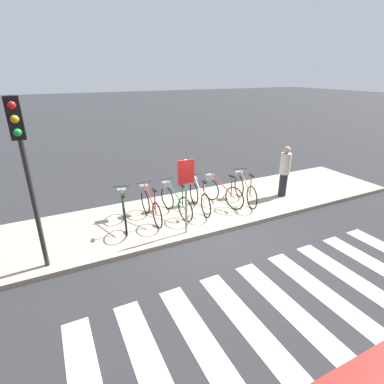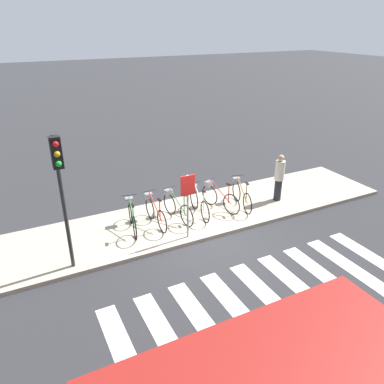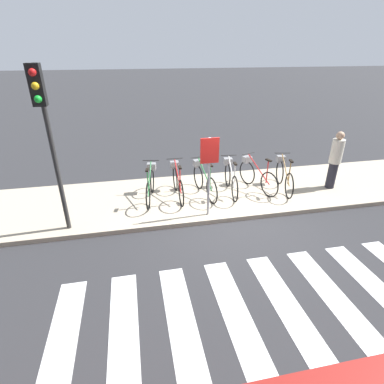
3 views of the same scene
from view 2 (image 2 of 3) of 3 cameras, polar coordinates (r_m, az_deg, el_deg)
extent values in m
plane|color=#2D2D30|center=(11.38, 2.74, -7.31)|extent=(120.00, 120.00, 0.00)
cube|color=#B7A88E|center=(12.47, -0.56, -3.90)|extent=(14.63, 2.94, 0.12)
cube|color=silver|center=(8.24, 23.72, -25.00)|extent=(0.45, 8.00, 0.01)
torus|color=black|center=(11.13, -8.71, -5.48)|extent=(0.17, 0.72, 0.73)
torus|color=black|center=(12.01, -9.39, -3.15)|extent=(0.17, 0.72, 0.73)
cylinder|color=#267238|center=(11.43, -9.16, -2.98)|extent=(0.22, 1.01, 0.62)
cylinder|color=#267238|center=(11.09, -8.92, -3.66)|extent=(0.04, 0.04, 0.66)
cube|color=black|center=(10.93, -9.04, -2.05)|extent=(0.11, 0.21, 0.04)
cylinder|color=#262626|center=(11.74, -9.59, -0.48)|extent=(0.46, 0.11, 0.02)
cube|color=gray|center=(11.87, -9.56, -1.27)|extent=(0.27, 0.24, 0.18)
torus|color=black|center=(11.38, -4.59, -4.53)|extent=(0.04, 0.73, 0.73)
torus|color=black|center=(12.21, -6.43, -2.47)|extent=(0.04, 0.73, 0.73)
cylinder|color=red|center=(11.66, -5.60, -2.19)|extent=(0.04, 1.02, 0.62)
cylinder|color=red|center=(11.34, -4.92, -2.78)|extent=(0.03, 0.03, 0.66)
cube|color=black|center=(11.18, -4.99, -1.19)|extent=(0.07, 0.20, 0.04)
cylinder|color=#262626|center=(11.94, -6.57, 0.17)|extent=(0.46, 0.03, 0.02)
cube|color=gray|center=(12.07, -6.61, -0.62)|extent=(0.24, 0.20, 0.18)
torus|color=black|center=(11.67, -0.81, -3.65)|extent=(0.14, 0.73, 0.73)
torus|color=black|center=(12.42, -3.43, -1.85)|extent=(0.14, 0.73, 0.73)
cylinder|color=#267238|center=(11.91, -2.18, -1.47)|extent=(0.18, 1.01, 0.62)
cylinder|color=#267238|center=(11.62, -1.21, -1.96)|extent=(0.04, 0.04, 0.66)
cube|color=black|center=(11.47, -1.22, -0.40)|extent=(0.10, 0.21, 0.04)
cylinder|color=#262626|center=(12.16, -3.50, 0.75)|extent=(0.46, 0.09, 0.02)
cube|color=gray|center=(12.28, -3.60, -0.03)|extent=(0.27, 0.23, 0.18)
torus|color=black|center=(11.91, 2.00, -3.05)|extent=(0.12, 0.73, 0.73)
torus|color=black|center=(12.75, 0.32, -1.08)|extent=(0.12, 0.73, 0.73)
cylinder|color=silver|center=(12.20, 1.14, -0.80)|extent=(0.15, 1.02, 0.62)
cylinder|color=silver|center=(11.88, 1.77, -1.36)|extent=(0.04, 0.04, 0.66)
cube|color=black|center=(11.73, 1.80, 0.17)|extent=(0.09, 0.21, 0.04)
cylinder|color=#262626|center=(12.49, 0.32, 1.47)|extent=(0.46, 0.08, 0.02)
cube|color=gray|center=(12.61, 0.24, 0.71)|extent=(0.26, 0.23, 0.18)
torus|color=black|center=(12.45, 6.02, -1.88)|extent=(0.24, 0.71, 0.73)
torus|color=black|center=(13.06, 2.71, -0.46)|extent=(0.24, 0.71, 0.73)
cylinder|color=red|center=(12.62, 4.37, 0.05)|extent=(0.32, 0.99, 0.62)
cylinder|color=red|center=(12.39, 5.61, -0.32)|extent=(0.04, 0.04, 0.66)
cube|color=black|center=(12.25, 5.67, 1.16)|extent=(0.12, 0.21, 0.04)
cylinder|color=#262626|center=(12.81, 2.77, 2.05)|extent=(0.45, 0.15, 0.02)
cube|color=gray|center=(12.92, 2.59, 1.28)|extent=(0.29, 0.26, 0.18)
torus|color=black|center=(12.57, 8.43, -1.76)|extent=(0.18, 0.72, 0.73)
torus|color=black|center=(13.40, 6.78, 0.08)|extent=(0.18, 0.72, 0.73)
cylinder|color=olive|center=(12.86, 7.65, 0.37)|extent=(0.24, 1.00, 0.62)
cylinder|color=olive|center=(12.54, 8.28, -0.14)|extent=(0.04, 0.04, 0.66)
cube|color=black|center=(12.40, 8.38, 1.32)|extent=(0.11, 0.21, 0.04)
cylinder|color=#262626|center=(13.16, 6.92, 2.53)|extent=(0.46, 0.12, 0.02)
cube|color=gray|center=(13.28, 6.80, 1.80)|extent=(0.28, 0.24, 0.18)
cylinder|color=#23232D|center=(13.73, 12.94, 0.34)|extent=(0.26, 0.26, 0.78)
cylinder|color=beige|center=(13.45, 13.24, 3.22)|extent=(0.34, 0.34, 0.70)
sphere|color=tan|center=(13.29, 13.43, 5.07)|extent=(0.23, 0.23, 0.23)
cylinder|color=#2D2D2D|center=(9.68, -18.94, -1.94)|extent=(0.10, 0.10, 3.57)
cube|color=black|center=(9.00, -19.97, 5.66)|extent=(0.24, 0.20, 0.75)
sphere|color=red|center=(8.84, -20.09, 6.85)|extent=(0.14, 0.14, 0.14)
sphere|color=gold|center=(8.90, -19.87, 5.45)|extent=(0.14, 0.14, 0.14)
sphere|color=green|center=(8.98, -19.67, 4.07)|extent=(0.14, 0.14, 0.14)
cylinder|color=#99999E|center=(10.82, -0.67, -2.31)|extent=(0.06, 0.06, 1.99)
cube|color=red|center=(10.51, -0.64, 1.01)|extent=(0.44, 0.03, 0.60)
camera|label=1|loc=(3.34, 1.47, -10.84)|focal=28.00mm
camera|label=3|loc=(3.98, 17.84, -8.17)|focal=28.00mm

